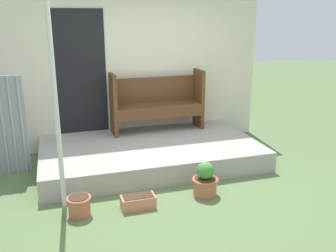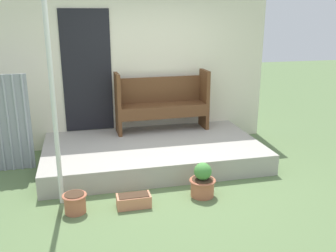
% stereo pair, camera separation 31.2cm
% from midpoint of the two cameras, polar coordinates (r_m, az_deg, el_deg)
% --- Properties ---
extents(ground_plane, '(24.00, 24.00, 0.00)m').
position_cam_midpoint_polar(ground_plane, '(5.10, -0.82, -9.21)').
color(ground_plane, '#5B7547').
extents(porch_slab, '(3.29, 1.87, 0.31)m').
position_cam_midpoint_polar(porch_slab, '(5.86, -4.23, -4.11)').
color(porch_slab, '#A8A399').
rests_on(porch_slab, ground_plane).
extents(house_wall, '(4.49, 0.08, 2.60)m').
position_cam_midpoint_polar(house_wall, '(6.48, -6.75, 8.36)').
color(house_wall, beige).
rests_on(house_wall, ground_plane).
extents(support_post, '(0.06, 0.06, 2.43)m').
position_cam_midpoint_polar(support_post, '(4.42, -18.64, 2.55)').
color(support_post, silver).
rests_on(support_post, ground_plane).
extents(bench, '(1.57, 0.44, 1.01)m').
position_cam_midpoint_polar(bench, '(6.35, -3.09, 3.91)').
color(bench, brown).
rests_on(bench, porch_slab).
extents(flower_pot_left, '(0.29, 0.29, 0.24)m').
position_cam_midpoint_polar(flower_pot_left, '(4.53, -15.35, -11.57)').
color(flower_pot_left, '#B76647').
rests_on(flower_pot_left, ground_plane).
extents(flower_pot_middle, '(0.34, 0.34, 0.45)m').
position_cam_midpoint_polar(flower_pot_middle, '(4.81, 3.82, -8.34)').
color(flower_pot_middle, '#B76647').
rests_on(flower_pot_middle, ground_plane).
extents(planter_box_rect, '(0.41, 0.20, 0.16)m').
position_cam_midpoint_polar(planter_box_rect, '(4.59, -6.55, -11.40)').
color(planter_box_rect, tan).
rests_on(planter_box_rect, ground_plane).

